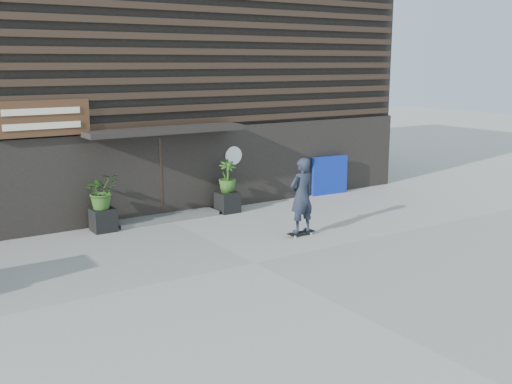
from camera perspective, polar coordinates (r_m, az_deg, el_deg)
ground at (r=13.66m, az=-0.13°, el=-6.63°), size 80.00×80.00×0.00m
entrance_step at (r=17.52m, az=-8.36°, el=-2.35°), size 3.00×0.80×0.12m
planter_pot_left at (r=16.61m, az=-14.05°, el=-2.54°), size 0.60×0.60×0.60m
bamboo_left at (r=16.43m, az=-14.19°, el=0.10°), size 0.86×0.75×0.96m
planter_pot_right at (r=18.15m, az=-2.68°, el=-0.95°), size 0.60×0.60×0.60m
bamboo_right at (r=17.99m, az=-2.70°, el=1.47°), size 0.54×0.54×0.96m
blue_tarp at (r=20.69m, az=6.88°, el=1.56°), size 1.38×0.21×1.29m
building at (r=21.98m, az=-14.69°, el=10.64°), size 18.00×11.00×8.00m
skateboarder at (r=15.53m, az=4.28°, el=-0.34°), size 0.78×0.50×2.02m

